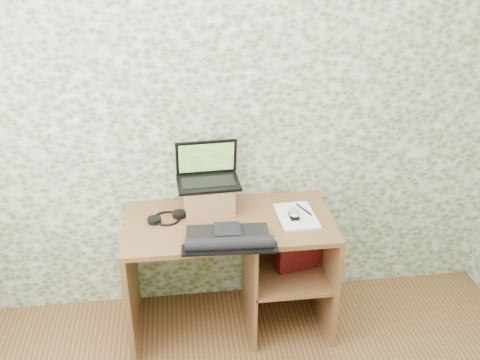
{
  "coord_description": "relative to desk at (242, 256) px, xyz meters",
  "views": [
    {
      "loc": [
        -0.26,
        -1.17,
        2.35
      ],
      "look_at": [
        0.06,
        1.39,
        1.03
      ],
      "focal_mm": 40.0,
      "sensor_mm": 36.0,
      "label": 1
    }
  ],
  "objects": [
    {
      "name": "wall_back",
      "position": [
        -0.08,
        0.28,
        0.82
      ],
      "size": [
        3.5,
        0.0,
        3.5
      ],
      "primitive_type": "plane",
      "rotation": [
        1.57,
        0.0,
        0.0
      ],
      "color": "white",
      "rests_on": "ground"
    },
    {
      "name": "desk",
      "position": [
        0.0,
        0.0,
        0.0
      ],
      "size": [
        1.2,
        0.6,
        0.75
      ],
      "color": "brown",
      "rests_on": "floor"
    },
    {
      "name": "riser",
      "position": [
        -0.18,
        0.12,
        0.35
      ],
      "size": [
        0.29,
        0.25,
        0.17
      ],
      "primitive_type": "cube",
      "rotation": [
        0.0,
        0.0,
        0.05
      ],
      "color": "#A6754A",
      "rests_on": "desk"
    },
    {
      "name": "laptop",
      "position": [
        -0.18,
        0.15,
        0.5
      ],
      "size": [
        0.37,
        0.27,
        0.24
      ],
      "rotation": [
        0.0,
        0.0,
        0.05
      ],
      "color": "black",
      "rests_on": "riser"
    },
    {
      "name": "keyboard",
      "position": [
        -0.1,
        -0.25,
        0.29
      ],
      "size": [
        0.51,
        0.28,
        0.07
      ],
      "rotation": [
        0.0,
        0.0,
        -0.06
      ],
      "color": "black",
      "rests_on": "desk"
    },
    {
      "name": "headphones",
      "position": [
        -0.43,
        0.03,
        0.28
      ],
      "size": [
        0.22,
        0.21,
        0.03
      ],
      "rotation": [
        0.0,
        0.0,
        0.33
      ],
      "color": "black",
      "rests_on": "desk"
    },
    {
      "name": "notepad",
      "position": [
        0.31,
        -0.04,
        0.28
      ],
      "size": [
        0.22,
        0.31,
        0.01
      ],
      "primitive_type": "cube",
      "rotation": [
        0.0,
        0.0,
        0.04
      ],
      "color": "white",
      "rests_on": "desk"
    },
    {
      "name": "mouse",
      "position": [
        0.29,
        -0.05,
        0.3
      ],
      "size": [
        0.06,
        0.1,
        0.03
      ],
      "primitive_type": "ellipsoid",
      "rotation": [
        0.0,
        0.0,
        -0.01
      ],
      "color": "silver",
      "rests_on": "notepad"
    },
    {
      "name": "pen",
      "position": [
        0.37,
        0.01,
        0.29
      ],
      "size": [
        0.07,
        0.14,
        0.01
      ],
      "primitive_type": "cylinder",
      "rotation": [
        1.57,
        0.0,
        0.41
      ],
      "color": "black",
      "rests_on": "notepad"
    },
    {
      "name": "red_box",
      "position": [
        0.34,
        -0.03,
        0.08
      ],
      "size": [
        0.29,
        0.15,
        0.34
      ],
      "primitive_type": "cube",
      "rotation": [
        0.0,
        0.0,
        0.23
      ],
      "color": "maroon",
      "rests_on": "desk"
    }
  ]
}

